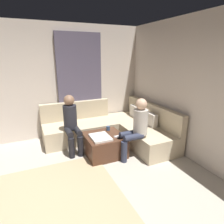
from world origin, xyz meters
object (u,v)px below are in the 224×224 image
(ottoman, at_px, (104,145))
(person_on_couch_back, at_px, (136,126))
(coffee_mug, at_px, (108,128))
(person_on_couch_side, at_px, (71,121))
(sectional_couch, at_px, (114,128))
(game_remote, at_px, (118,136))

(ottoman, distance_m, person_on_couch_back, 0.78)
(coffee_mug, distance_m, person_on_couch_side, 0.79)
(ottoman, height_order, coffee_mug, coffee_mug)
(sectional_couch, xyz_separation_m, game_remote, (0.76, -0.26, 0.15))
(game_remote, xyz_separation_m, person_on_couch_back, (0.16, 0.32, 0.23))
(coffee_mug, distance_m, person_on_couch_back, 0.69)
(ottoman, bearing_deg, sectional_couch, 140.49)
(sectional_couch, bearing_deg, person_on_couch_back, 3.40)
(ottoman, bearing_deg, person_on_couch_back, 57.44)
(ottoman, xyz_separation_m, person_on_couch_side, (-0.44, -0.56, 0.45))
(sectional_couch, bearing_deg, ottoman, -39.51)
(game_remote, relative_size, person_on_couch_side, 0.12)
(person_on_couch_side, bearing_deg, game_remote, 141.58)
(coffee_mug, xyz_separation_m, game_remote, (0.40, 0.04, -0.04))
(sectional_couch, bearing_deg, coffee_mug, -39.64)
(ottoman, distance_m, person_on_couch_side, 0.84)
(person_on_couch_back, distance_m, person_on_couch_side, 1.34)
(ottoman, relative_size, game_remote, 5.07)
(sectional_couch, distance_m, ottoman, 0.76)
(coffee_mug, relative_size, person_on_couch_back, 0.08)
(sectional_couch, relative_size, ottoman, 3.36)
(coffee_mug, height_order, person_on_couch_side, person_on_couch_side)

